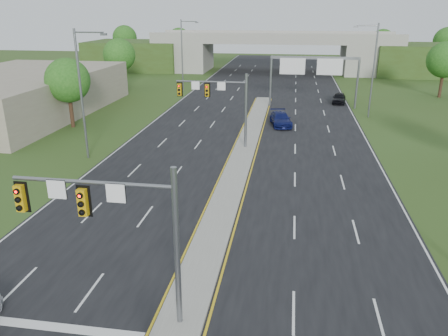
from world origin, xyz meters
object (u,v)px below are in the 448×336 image
sign_gantry (313,68)px  overpass (274,55)px  signal_mast_far (222,98)px  car_far_c (339,98)px  car_far_b (281,119)px  signal_mast_near (119,220)px

sign_gantry → overpass: (-6.68, 35.08, -1.69)m
signal_mast_far → sign_gantry: 21.91m
signal_mast_far → overpass: size_ratio=0.09×
overpass → car_far_c: (10.70, -31.80, -2.81)m
overpass → car_far_c: overpass is taller
overpass → car_far_b: 45.92m
signal_mast_far → sign_gantry: signal_mast_far is taller
signal_mast_far → overpass: overpass is taller
sign_gantry → car_far_c: size_ratio=2.74×
signal_mast_far → car_far_c: size_ratio=1.65×
car_far_c → overpass: bearing=116.6°
overpass → car_far_c: 33.67m
overpass → sign_gantry: bearing=-79.2°
car_far_b → car_far_c: (7.69, 13.94, -0.01)m
signal_mast_far → car_far_b: 11.44m
signal_mast_near → car_far_c: 50.14m
signal_mast_near → sign_gantry: 45.88m
signal_mast_near → overpass: 80.11m
signal_mast_far → car_far_b: signal_mast_far is taller
car_far_b → car_far_c: 15.92m
car_far_b → overpass: bearing=83.0°
sign_gantry → car_far_b: bearing=-109.0°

